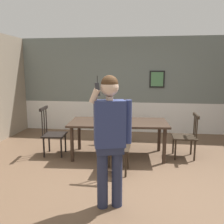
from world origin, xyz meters
TOP-DOWN VIEW (x-y plane):
  - ground_plane at (0.00, 0.00)m, footprint 7.46×7.46m
  - room_back_partition at (0.00, 3.11)m, footprint 6.78×0.17m
  - dining_table at (-0.30, 1.00)m, footprint 2.04×1.08m
  - chair_near_window at (1.07, 1.10)m, footprint 0.46×0.46m
  - chair_by_doorway at (-0.24, 0.15)m, footprint 0.45×0.45m
  - chair_at_table_head at (-0.37, 1.85)m, footprint 0.47×0.47m
  - chair_opposite_corner at (-1.68, 0.89)m, footprint 0.49×0.49m
  - person_figure at (-0.20, -0.91)m, footprint 0.52×0.31m

SIDE VIEW (x-z plane):
  - ground_plane at x=0.00m, z-range 0.00..0.00m
  - chair_near_window at x=1.07m, z-range 0.00..0.90m
  - chair_by_doorway at x=-0.24m, z-range -0.02..0.96m
  - chair_opposite_corner at x=-1.68m, z-range -0.04..0.98m
  - chair_at_table_head at x=-0.37m, z-range -0.03..1.03m
  - dining_table at x=-0.30m, z-range 0.29..1.02m
  - person_figure at x=-0.20m, z-range 0.13..1.85m
  - room_back_partition at x=0.00m, z-range -0.05..2.62m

